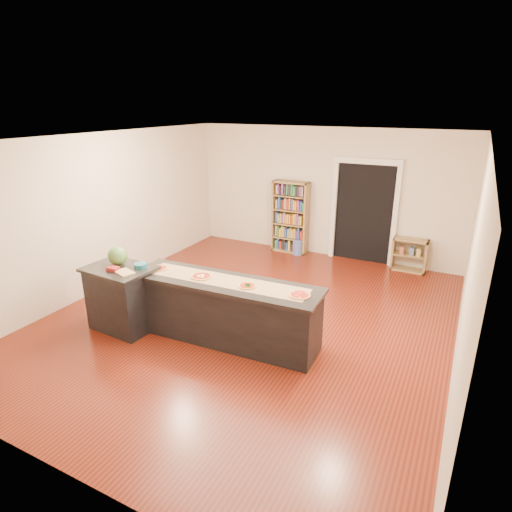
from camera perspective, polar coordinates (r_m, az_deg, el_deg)
The scene contains 16 objects.
room at distance 6.43m, azimuth -0.81°, elevation 2.81°, with size 6.00×7.00×2.80m.
doorway at distance 9.34m, azimuth 14.24°, elevation 6.40°, with size 1.40×0.09×2.21m.
kitchen_island at distance 6.20m, azimuth -4.13°, elevation -7.26°, with size 2.79×0.76×0.92m.
side_counter at distance 6.80m, azimuth -17.39°, elevation -5.32°, with size 1.00×0.73×0.99m.
bookshelf at distance 9.76m, azimuth 4.59°, elevation 5.17°, with size 0.82×0.29×1.63m, color olive.
low_shelf at distance 9.27m, azimuth 19.76°, elevation 0.14°, with size 0.68×0.29×0.68m, color olive.
waste_bin at distance 9.77m, azimuth 5.59°, elevation 1.20°, with size 0.23×0.23×0.34m, color #4A64A5.
kraft_paper at distance 6.02m, azimuth -4.17°, elevation -3.30°, with size 2.42×0.44×0.00m, color olive.
watermelon at distance 6.68m, azimuth -17.97°, elevation 0.02°, with size 0.28×0.28×0.28m, color #144214.
cutting_board at distance 6.37m, azimuth -17.14°, elevation -2.10°, with size 0.29×0.20×0.02m, color tan.
package_red at distance 6.50m, azimuth -18.53°, elevation -1.64°, with size 0.16×0.12×0.06m, color maroon.
package_teal at distance 6.49m, azimuth -15.14°, elevation -1.26°, with size 0.19×0.19×0.07m, color #195966.
pizza_a at distance 6.58m, azimuth -12.78°, elevation -1.58°, with size 0.26×0.26×0.02m.
pizza_b at distance 6.17m, azimuth -7.30°, elevation -2.70°, with size 0.32×0.32×0.02m.
pizza_c at distance 5.81m, azimuth -1.19°, elevation -4.00°, with size 0.26×0.26×0.02m.
pizza_d at distance 5.58m, azimuth 5.83°, elevation -5.19°, with size 0.28×0.28×0.02m.
Camera 1 is at (2.87, -5.43, 3.29)m, focal length 30.00 mm.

